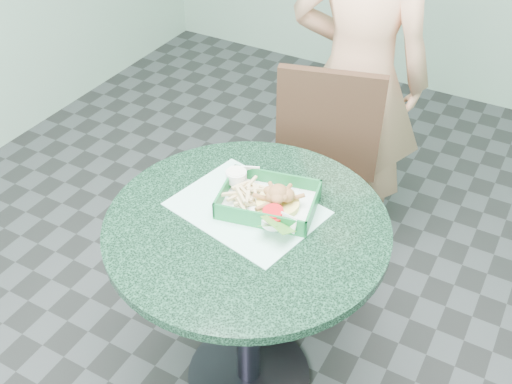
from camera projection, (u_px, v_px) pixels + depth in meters
The scene contains 10 objects.
floor at pixel (249, 375), 2.25m from camera, with size 4.00×5.00×0.02m, color #303335.
cafe_table at pixel (247, 267), 1.89m from camera, with size 0.85×0.85×0.75m.
dining_chair at pixel (315, 173), 2.35m from camera, with size 0.41×0.41×0.93m.
diner_person at pixel (359, 69), 2.40m from camera, with size 0.61×0.40×1.67m, color #E6A57E.
placemat at pixel (247, 213), 1.83m from camera, with size 0.42×0.32×0.00m, color #ACF0DE.
food_basket at pixel (268, 208), 1.82m from camera, with size 0.28×0.21×0.06m.
crab_sandwich at pixel (277, 204), 1.78m from camera, with size 0.13×0.13×0.08m.
fries_pile at pixel (246, 194), 1.84m from camera, with size 0.10×0.11×0.04m, color beige, non-canonical shape.
sauce_ramekin at pixel (243, 177), 1.89m from camera, with size 0.07×0.07×0.04m.
garnish_cup at pixel (268, 225), 1.73m from camera, with size 0.11×0.11×0.04m.
Camera 1 is at (0.67, -1.15, 1.94)m, focal length 42.00 mm.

